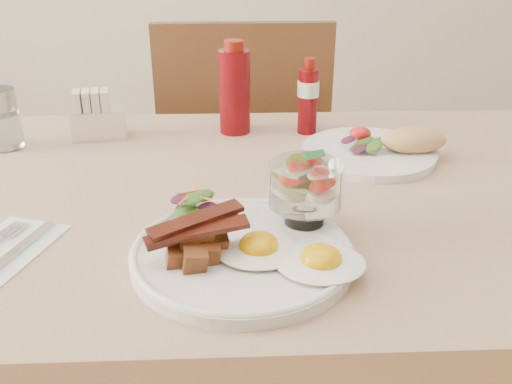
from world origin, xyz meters
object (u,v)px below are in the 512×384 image
(chair_far, at_px, (244,168))
(second_plate, at_px, (379,149))
(sugar_caddy, at_px, (97,118))
(table, at_px, (252,253))
(water_glass, at_px, (2,122))
(fruit_cup, at_px, (306,185))
(main_plate, at_px, (242,254))
(ketchup_bottle, at_px, (235,90))
(hot_sauce_bottle, at_px, (308,97))

(chair_far, height_order, second_plate, chair_far)
(sugar_caddy, bearing_deg, second_plate, -23.87)
(table, relative_size, water_glass, 11.96)
(fruit_cup, bearing_deg, water_glass, 146.48)
(chair_far, xyz_separation_m, main_plate, (-0.02, -0.82, 0.24))
(chair_far, relative_size, fruit_cup, 9.21)
(ketchup_bottle, xyz_separation_m, hot_sauce_bottle, (0.14, -0.01, -0.01))
(chair_far, distance_m, second_plate, 0.60)
(table, xyz_separation_m, fruit_cup, (0.07, -0.09, 0.16))
(chair_far, distance_m, main_plate, 0.86)
(main_plate, relative_size, hot_sauce_bottle, 1.87)
(hot_sauce_bottle, relative_size, sugar_caddy, 1.33)
(table, relative_size, sugar_caddy, 11.87)
(table, distance_m, sugar_caddy, 0.44)
(fruit_cup, relative_size, hot_sauce_bottle, 0.67)
(main_plate, distance_m, second_plate, 0.42)
(table, height_order, sugar_caddy, sugar_caddy)
(second_plate, bearing_deg, ketchup_bottle, 150.28)
(second_plate, relative_size, water_glass, 2.34)
(table, bearing_deg, main_plate, -96.63)
(ketchup_bottle, height_order, hot_sauce_bottle, ketchup_bottle)
(second_plate, xyz_separation_m, hot_sauce_bottle, (-0.11, 0.14, 0.06))
(chair_far, relative_size, ketchup_bottle, 5.12)
(table, height_order, water_glass, water_glass)
(chair_far, xyz_separation_m, water_glass, (-0.45, -0.41, 0.28))
(sugar_caddy, bearing_deg, ketchup_bottle, -5.79)
(sugar_caddy, height_order, water_glass, water_glass)
(table, height_order, main_plate, main_plate)
(chair_far, height_order, main_plate, chair_far)
(fruit_cup, bearing_deg, chair_far, 95.11)
(chair_far, bearing_deg, table, -90.00)
(main_plate, height_order, fruit_cup, fruit_cup)
(main_plate, height_order, second_plate, second_plate)
(second_plate, distance_m, ketchup_bottle, 0.30)
(table, distance_m, hot_sauce_bottle, 0.37)
(chair_far, height_order, ketchup_bottle, ketchup_bottle)
(main_plate, bearing_deg, fruit_cup, 38.08)
(fruit_cup, relative_size, sugar_caddy, 0.90)
(chair_far, xyz_separation_m, sugar_caddy, (-0.29, -0.36, 0.27))
(second_plate, bearing_deg, water_glass, 173.46)
(main_plate, height_order, ketchup_bottle, ketchup_bottle)
(table, distance_m, main_plate, 0.19)
(chair_far, xyz_separation_m, ketchup_bottle, (-0.02, -0.34, 0.31))
(table, xyz_separation_m, main_plate, (-0.02, -0.16, 0.10))
(sugar_caddy, bearing_deg, chair_far, 40.88)
(ketchup_bottle, relative_size, water_glass, 1.63)
(fruit_cup, bearing_deg, table, 126.25)
(ketchup_bottle, distance_m, hot_sauce_bottle, 0.14)
(sugar_caddy, bearing_deg, water_glass, -174.83)
(fruit_cup, height_order, hot_sauce_bottle, hot_sauce_bottle)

